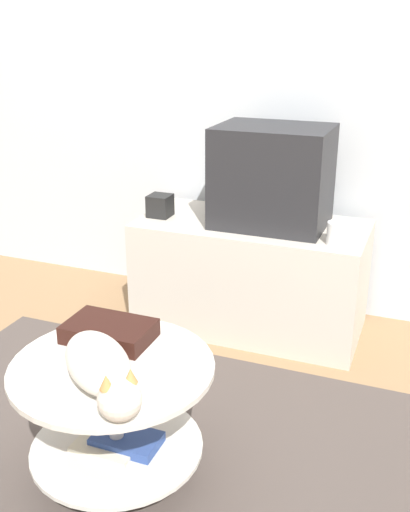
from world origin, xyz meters
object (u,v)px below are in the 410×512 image
Objects in this scene: tv at (272,176)px; dvd_box at (109,331)px; cat at (101,368)px; speaker at (160,206)px.

dvd_box is at bearing -102.19° from tv.
tv reaches higher than cat.
dvd_box is (-0.23, -1.06, -0.28)m from tv.
cat is at bearing -71.85° from speaker.
speaker is at bearing 106.27° from dvd_box.
tv is 0.55m from speaker.
speaker reaches higher than cat.
tv is 1.80× the size of dvd_box.
cat is at bearing -95.01° from tv.
speaker reaches higher than dvd_box.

